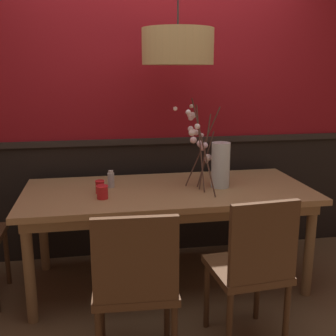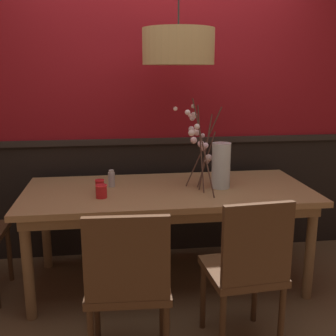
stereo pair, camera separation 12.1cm
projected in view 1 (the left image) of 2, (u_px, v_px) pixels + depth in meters
The scene contains 11 objects.
ground_plane at pixel (168, 281), 3.20m from camera, with size 24.00×24.00×0.00m, color brown.
back_wall at pixel (155, 105), 3.49m from camera, with size 5.06×0.14×2.64m.
dining_table at pixel (168, 199), 3.04m from camera, with size 2.10×0.92×0.75m.
chair_near_side_left at pixel (135, 282), 2.16m from camera, with size 0.47×0.42×0.92m.
chair_far_side_left at pixel (121, 186), 3.87m from camera, with size 0.45×0.43×0.94m.
chair_near_side_right at pixel (252, 265), 2.31m from camera, with size 0.44×0.45×0.94m.
vase_with_blossoms at pixel (216, 161), 3.04m from camera, with size 0.42×0.56×0.65m.
candle_holder_nearer_center at pixel (100, 187), 2.90m from camera, with size 0.07×0.07×0.09m.
candle_holder_nearer_edge at pixel (102, 192), 2.78m from camera, with size 0.08×0.08×0.09m.
condiment_bottle at pixel (111, 179), 3.04m from camera, with size 0.05×0.05×0.13m.
pendant_lamp at pixel (178, 47), 2.88m from camera, with size 0.51×0.51×1.00m.
Camera 1 is at (-0.50, -2.86, 1.60)m, focal length 43.84 mm.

